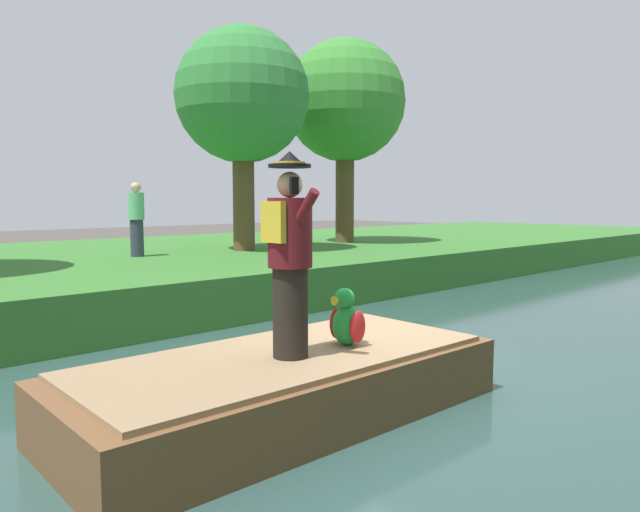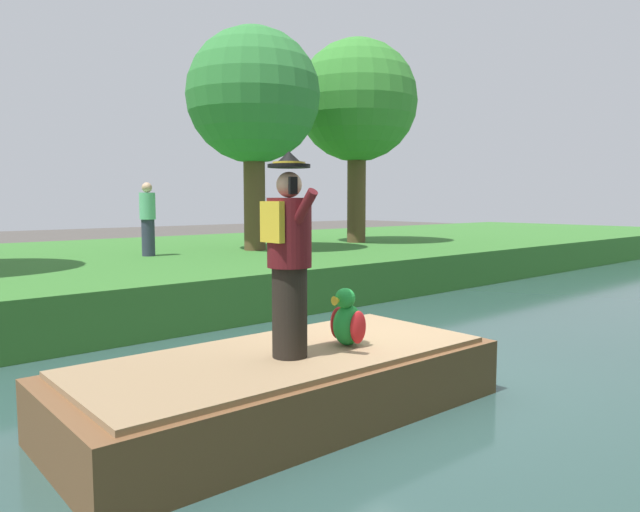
{
  "view_description": "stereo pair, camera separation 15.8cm",
  "coord_description": "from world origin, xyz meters",
  "px_view_note": "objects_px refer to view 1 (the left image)",
  "views": [
    {
      "loc": [
        4.16,
        -4.93,
        2.13
      ],
      "look_at": [
        0.16,
        -1.19,
        1.61
      ],
      "focal_mm": 33.16,
      "sensor_mm": 36.0,
      "label": 1
    },
    {
      "loc": [
        4.27,
        -4.81,
        2.13
      ],
      "look_at": [
        0.16,
        -1.19,
        1.61
      ],
      "focal_mm": 33.16,
      "sensor_mm": 36.0,
      "label": 2
    }
  ],
  "objects_px": {
    "tree_slender": "(242,97)",
    "person_bystander": "(136,219)",
    "person_pirate": "(290,256)",
    "parrot_plush": "(347,320)",
    "tree_broad": "(345,103)",
    "boat": "(286,385)"
  },
  "relations": [
    {
      "from": "parrot_plush",
      "to": "person_bystander",
      "type": "height_order",
      "value": "person_bystander"
    },
    {
      "from": "parrot_plush",
      "to": "tree_broad",
      "type": "bearing_deg",
      "value": 134.67
    },
    {
      "from": "parrot_plush",
      "to": "tree_broad",
      "type": "height_order",
      "value": "tree_broad"
    },
    {
      "from": "boat",
      "to": "person_bystander",
      "type": "distance_m",
      "value": 8.31
    },
    {
      "from": "parrot_plush",
      "to": "tree_slender",
      "type": "bearing_deg",
      "value": 150.66
    },
    {
      "from": "boat",
      "to": "parrot_plush",
      "type": "bearing_deg",
      "value": 73.79
    },
    {
      "from": "boat",
      "to": "tree_slender",
      "type": "distance_m",
      "value": 9.97
    },
    {
      "from": "person_pirate",
      "to": "tree_slender",
      "type": "xyz_separation_m",
      "value": [
        -7.71,
        5.05,
        2.93
      ]
    },
    {
      "from": "boat",
      "to": "tree_slender",
      "type": "xyz_separation_m",
      "value": [
        -7.57,
        4.99,
        4.16
      ]
    },
    {
      "from": "tree_broad",
      "to": "person_bystander",
      "type": "height_order",
      "value": "tree_broad"
    },
    {
      "from": "tree_broad",
      "to": "person_bystander",
      "type": "xyz_separation_m",
      "value": [
        -0.02,
        -6.38,
        -3.16
      ]
    },
    {
      "from": "person_pirate",
      "to": "person_bystander",
      "type": "bearing_deg",
      "value": 156.31
    },
    {
      "from": "person_pirate",
      "to": "tree_broad",
      "type": "bearing_deg",
      "value": 125.34
    },
    {
      "from": "tree_slender",
      "to": "tree_broad",
      "type": "bearing_deg",
      "value": 94.06
    },
    {
      "from": "boat",
      "to": "tree_broad",
      "type": "height_order",
      "value": "tree_broad"
    },
    {
      "from": "person_bystander",
      "to": "tree_slender",
      "type": "bearing_deg",
      "value": 83.71
    },
    {
      "from": "person_pirate",
      "to": "tree_slender",
      "type": "distance_m",
      "value": 9.67
    },
    {
      "from": "parrot_plush",
      "to": "person_bystander",
      "type": "relative_size",
      "value": 0.36
    },
    {
      "from": "person_pirate",
      "to": "person_bystander",
      "type": "height_order",
      "value": "person_pirate"
    },
    {
      "from": "parrot_plush",
      "to": "person_bystander",
      "type": "bearing_deg",
      "value": 167.86
    },
    {
      "from": "tree_slender",
      "to": "person_bystander",
      "type": "xyz_separation_m",
      "value": [
        -0.29,
        -2.63,
        -2.84
      ]
    },
    {
      "from": "parrot_plush",
      "to": "person_bystander",
      "type": "xyz_separation_m",
      "value": [
        -8.04,
        1.73,
        0.76
      ]
    }
  ]
}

